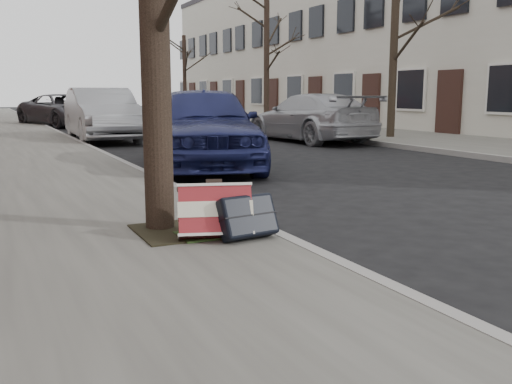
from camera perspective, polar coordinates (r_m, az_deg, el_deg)
name	(u,v)px	position (r m, az deg, el deg)	size (l,w,h in m)	color
ground	(443,250)	(5.34, 18.22, -5.51)	(120.00, 120.00, 0.00)	black
far_sidewalk	(312,128)	(21.93, 5.64, 6.36)	(4.00, 70.00, 0.12)	slate
house_far	(409,40)	(25.95, 15.04, 14.44)	(6.70, 40.00, 7.20)	#BBB8A8
dirt_patch	(184,230)	(5.29, -7.20, -3.82)	(0.85, 0.85, 0.01)	black
suitcase_red	(215,212)	(4.93, -4.12, -1.97)	(0.63, 0.17, 0.45)	maroon
suitcase_navy	(247,216)	(4.92, -0.90, -2.43)	(0.52, 0.17, 0.37)	black
car_near_front	(203,126)	(10.60, -5.33, 6.57)	(1.83, 4.54, 1.55)	#1A1F51
car_near_mid	(102,114)	(17.26, -15.12, 7.50)	(1.62, 4.65, 1.53)	#999CA0
car_near_back	(64,110)	(25.30, -18.62, 7.75)	(2.24, 4.85, 1.35)	#3C3B41
car_far_front	(310,118)	(16.54, 5.41, 7.41)	(1.91, 4.71, 1.37)	#A7A9AF
car_far_back	(197,110)	(24.37, -5.92, 8.13)	(1.58, 3.93, 1.34)	maroon
tree_far_a	(394,40)	(17.23, 13.65, 14.55)	(0.23, 0.23, 5.49)	black
tree_far_b	(267,60)	(23.99, 1.06, 13.10)	(0.23, 0.23, 5.23)	black
tree_far_c	(185,76)	(33.56, -7.16, 11.47)	(0.21, 0.21, 4.50)	black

